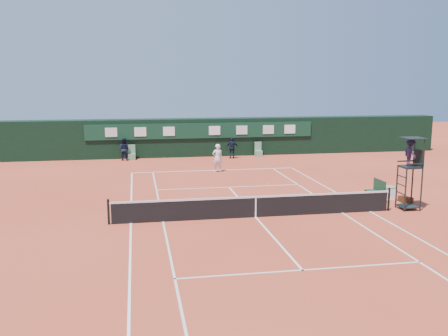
# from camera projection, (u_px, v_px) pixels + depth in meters

# --- Properties ---
(ground) EXTENTS (90.00, 90.00, 0.00)m
(ground) POSITION_uv_depth(u_px,v_px,m) (255.00, 217.00, 22.28)
(ground) COLOR #C7492F
(ground) RESTS_ON ground
(court_lines) EXTENTS (11.05, 23.85, 0.01)m
(court_lines) POSITION_uv_depth(u_px,v_px,m) (255.00, 217.00, 22.28)
(court_lines) COLOR white
(court_lines) RESTS_ON ground
(tennis_net) EXTENTS (12.90, 0.10, 1.10)m
(tennis_net) POSITION_uv_depth(u_px,v_px,m) (256.00, 206.00, 22.19)
(tennis_net) COLOR black
(tennis_net) RESTS_ON ground
(back_wall) EXTENTS (40.00, 1.65, 3.00)m
(back_wall) POSITION_uv_depth(u_px,v_px,m) (201.00, 137.00, 40.18)
(back_wall) COLOR black
(back_wall) RESTS_ON ground
(linesman_chair_left) EXTENTS (0.55, 0.50, 1.15)m
(linesman_chair_left) POSITION_uv_depth(u_px,v_px,m) (132.00, 156.00, 38.22)
(linesman_chair_left) COLOR #5A8A61
(linesman_chair_left) RESTS_ON ground
(linesman_chair_right) EXTENTS (0.55, 0.50, 1.15)m
(linesman_chair_right) POSITION_uv_depth(u_px,v_px,m) (258.00, 152.00, 39.95)
(linesman_chair_right) COLOR #639872
(linesman_chair_right) RESTS_ON ground
(umpire_chair) EXTENTS (0.96, 0.95, 3.42)m
(umpire_chair) POSITION_uv_depth(u_px,v_px,m) (411.00, 158.00, 23.23)
(umpire_chair) COLOR black
(umpire_chair) RESTS_ON ground
(player_bench) EXTENTS (0.56, 1.20, 1.10)m
(player_bench) POSITION_uv_depth(u_px,v_px,m) (377.00, 189.00, 25.16)
(player_bench) COLOR #173A24
(player_bench) RESTS_ON ground
(tennis_bag) EXTENTS (0.54, 0.79, 0.27)m
(tennis_bag) POSITION_uv_depth(u_px,v_px,m) (406.00, 199.00, 25.03)
(tennis_bag) COLOR black
(tennis_bag) RESTS_ON ground
(cooler) EXTENTS (0.57, 0.57, 0.65)m
(cooler) POSITION_uv_depth(u_px,v_px,m) (389.00, 193.00, 25.68)
(cooler) COLOR white
(cooler) RESTS_ON ground
(tennis_ball) EXTENTS (0.08, 0.08, 0.08)m
(tennis_ball) POSITION_uv_depth(u_px,v_px,m) (268.00, 184.00, 29.10)
(tennis_ball) COLOR #D4ED37
(tennis_ball) RESTS_ON ground
(player) EXTENTS (0.72, 0.51, 1.88)m
(player) POSITION_uv_depth(u_px,v_px,m) (217.00, 158.00, 33.09)
(player) COLOR white
(player) RESTS_ON ground
(ball_kid_left) EXTENTS (1.01, 0.90, 1.72)m
(ball_kid_left) POSITION_uv_depth(u_px,v_px,m) (124.00, 149.00, 37.87)
(ball_kid_left) COLOR black
(ball_kid_left) RESTS_ON ground
(ball_kid_right) EXTENTS (1.03, 0.55, 1.68)m
(ball_kid_right) POSITION_uv_depth(u_px,v_px,m) (232.00, 148.00, 38.79)
(ball_kid_right) COLOR black
(ball_kid_right) RESTS_ON ground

